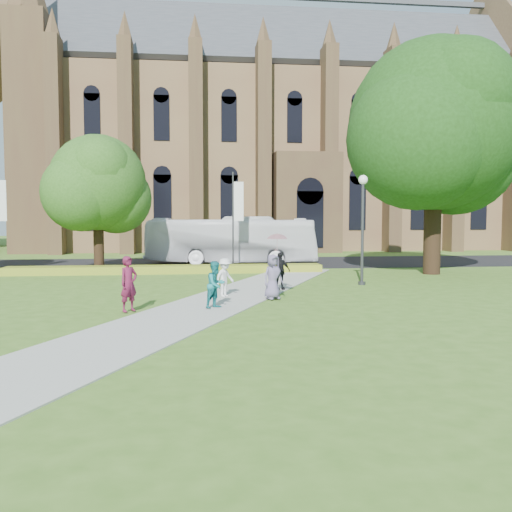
{
  "coord_description": "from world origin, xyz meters",
  "views": [
    {
      "loc": [
        -0.8,
        -19.89,
        3.29
      ],
      "look_at": [
        2.09,
        4.07,
        1.6
      ],
      "focal_mm": 40.0,
      "sensor_mm": 36.0,
      "label": 1
    }
  ],
  "objects": [
    {
      "name": "street_tree_1",
      "position": [
        -6.0,
        14.5,
        5.22
      ],
      "size": [
        5.6,
        5.6,
        8.05
      ],
      "color": "#332114",
      "rests_on": "ground"
    },
    {
      "name": "cathedral",
      "position": [
        10.0,
        39.73,
        12.98
      ],
      "size": [
        52.6,
        18.25,
        28.0
      ],
      "color": "brown",
      "rests_on": "ground"
    },
    {
      "name": "banner_pole_0",
      "position": [
        2.11,
        15.2,
        3.39
      ],
      "size": [
        0.7,
        0.1,
        6.0
      ],
      "color": "#38383D",
      "rests_on": "ground"
    },
    {
      "name": "pedestrian_1",
      "position": [
        0.18,
        0.17,
        0.87
      ],
      "size": [
        1.02,
        1.01,
        1.67
      ],
      "primitive_type": "imported",
      "rotation": [
        0.0,
        0.0,
        0.75
      ],
      "color": "#19787E",
      "rests_on": "footpath"
    },
    {
      "name": "tour_coach",
      "position": [
        2.21,
        18.84,
        1.65
      ],
      "size": [
        11.99,
        5.11,
        3.25
      ],
      "primitive_type": "imported",
      "rotation": [
        0.0,
        0.0,
        1.36
      ],
      "color": "silver",
      "rests_on": "road"
    },
    {
      "name": "road",
      "position": [
        0.0,
        20.0,
        0.01
      ],
      "size": [
        160.0,
        10.0,
        0.02
      ],
      "primitive_type": "cube",
      "color": "black",
      "rests_on": "ground"
    },
    {
      "name": "ground",
      "position": [
        0.0,
        0.0,
        0.0
      ],
      "size": [
        160.0,
        160.0,
        0.0
      ],
      "primitive_type": "plane",
      "color": "#40671F",
      "rests_on": "ground"
    },
    {
      "name": "flower_hedge",
      "position": [
        -2.0,
        13.2,
        0.23
      ],
      "size": [
        18.0,
        1.4,
        0.45
      ],
      "primitive_type": "cube",
      "color": "gold",
      "rests_on": "ground"
    },
    {
      "name": "footpath",
      "position": [
        0.0,
        1.0,
        0.02
      ],
      "size": [
        15.58,
        28.54,
        0.04
      ],
      "primitive_type": "cube",
      "rotation": [
        0.0,
        0.0,
        -0.44
      ],
      "color": "#B2B2A8",
      "rests_on": "ground"
    },
    {
      "name": "pedestrian_2",
      "position": [
        0.69,
        3.05,
        0.81
      ],
      "size": [
        1.11,
        1.11,
        1.54
      ],
      "primitive_type": "imported",
      "rotation": [
        0.0,
        0.0,
        0.77
      ],
      "color": "silver",
      "rests_on": "footpath"
    },
    {
      "name": "large_tree",
      "position": [
        13.0,
        11.0,
        8.37
      ],
      "size": [
        9.6,
        9.6,
        13.2
      ],
      "color": "#332114",
      "rests_on": "ground"
    },
    {
      "name": "parasol",
      "position": [
        2.7,
        2.24,
        2.16
      ],
      "size": [
        0.94,
        0.94,
        0.72
      ],
      "primitive_type": "imported",
      "rotation": [
        0.0,
        0.0,
        -0.16
      ],
      "color": "#DD9CAC",
      "rests_on": "pedestrian_4"
    },
    {
      "name": "pedestrian_3",
      "position": [
        3.24,
        4.88,
        0.87
      ],
      "size": [
        1.04,
        0.61,
        1.67
      ],
      "primitive_type": "imported",
      "rotation": [
        0.0,
        0.0,
        0.22
      ],
      "color": "black",
      "rests_on": "footpath"
    },
    {
      "name": "pedestrian_4",
      "position": [
        2.52,
        2.14,
        0.92
      ],
      "size": [
        1.02,
        0.87,
        1.76
      ],
      "primitive_type": "imported",
      "rotation": [
        0.0,
        0.0,
        0.45
      ],
      "color": "slate",
      "rests_on": "footpath"
    },
    {
      "name": "pedestrian_0",
      "position": [
        -2.8,
        -0.23,
        0.99
      ],
      "size": [
        0.81,
        0.81,
        1.9
      ],
      "primitive_type": "imported",
      "rotation": [
        0.0,
        0.0,
        0.78
      ],
      "color": "#5B1430",
      "rests_on": "footpath"
    },
    {
      "name": "streetlamp",
      "position": [
        7.5,
        6.5,
        3.3
      ],
      "size": [
        0.44,
        0.44,
        5.24
      ],
      "color": "#38383D",
      "rests_on": "ground"
    }
  ]
}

